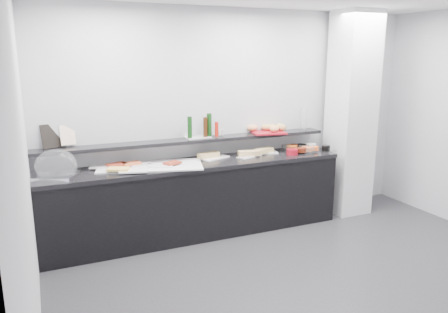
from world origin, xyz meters
name	(u,v)px	position (x,y,z in m)	size (l,w,h in m)	color
ground	(329,287)	(0.00, 0.00, 0.00)	(5.00, 5.00, 0.00)	#2D2D30
back_wall	(239,118)	(0.00, 2.00, 1.35)	(5.00, 0.02, 2.70)	#B7BABF
column	(351,115)	(1.50, 1.65, 1.35)	(0.50, 0.50, 2.70)	white
buffet_cabinet	(197,201)	(-0.70, 1.70, 0.42)	(3.60, 0.60, 0.85)	black
counter_top	(196,164)	(-0.70, 1.70, 0.88)	(3.62, 0.62, 0.05)	black
wall_shelf	(191,141)	(-0.70, 1.88, 1.13)	(3.60, 0.25, 0.04)	black
cloche_base	(50,176)	(-2.31, 1.67, 0.92)	(0.51, 0.34, 0.04)	silver
cloche_dome	(56,166)	(-2.24, 1.67, 1.03)	(0.42, 0.28, 0.34)	white
linen_runner	(151,166)	(-1.24, 1.73, 0.91)	(1.16, 0.55, 0.01)	silver
platter_meat_a	(102,166)	(-1.76, 1.85, 0.92)	(0.26, 0.17, 0.01)	white
food_meat_a	(117,164)	(-1.60, 1.80, 0.94)	(0.22, 0.14, 0.02)	maroon
platter_salmon	(140,164)	(-1.34, 1.80, 0.92)	(0.26, 0.18, 0.01)	silver
food_salmon	(131,163)	(-1.44, 1.79, 0.94)	(0.20, 0.13, 0.02)	#DC5A2D
platter_cheese	(134,170)	(-1.47, 1.54, 0.92)	(0.30, 0.20, 0.01)	white
food_cheese	(118,169)	(-1.63, 1.60, 0.94)	(0.23, 0.14, 0.02)	#F2C75E
platter_meat_b	(160,166)	(-1.16, 1.63, 0.92)	(0.28, 0.19, 0.01)	white
food_meat_b	(172,163)	(-1.01, 1.62, 0.94)	(0.19, 0.12, 0.02)	maroon
sandwich_plate_left	(215,158)	(-0.42, 1.79, 0.91)	(0.36, 0.16, 0.01)	white
sandwich_food_left	(209,155)	(-0.50, 1.81, 0.94)	(0.27, 0.10, 0.06)	tan
tongs_left	(202,159)	(-0.61, 1.73, 0.92)	(0.01, 0.01, 0.16)	#B2B4B9
sandwich_plate_mid	(249,156)	(0.00, 1.70, 0.91)	(0.33, 0.14, 0.01)	silver
sandwich_food_mid	(249,153)	(0.00, 1.71, 0.94)	(0.27, 0.11, 0.06)	tan
tongs_mid	(245,157)	(-0.08, 1.64, 0.92)	(0.01, 0.01, 0.16)	#ACAEB3
sandwich_plate_right	(263,153)	(0.26, 1.81, 0.91)	(0.37, 0.16, 0.01)	white
sandwich_food_right	(264,150)	(0.25, 1.77, 0.94)	(0.25, 0.10, 0.06)	#D8BF71
tongs_right	(253,154)	(0.08, 1.75, 0.92)	(0.01, 0.01, 0.16)	silver
bowl_glass_fruit	(288,148)	(0.63, 1.83, 0.94)	(0.16, 0.16, 0.07)	white
fill_glass_fruit	(292,147)	(0.67, 1.79, 0.95)	(0.14, 0.14, 0.05)	#CB5C1B
bowl_black_jam	(302,147)	(0.84, 1.81, 0.94)	(0.13, 0.13, 0.07)	black
fill_black_jam	(294,146)	(0.74, 1.84, 0.95)	(0.10, 0.10, 0.05)	#5A170C
bowl_glass_cream	(303,147)	(0.84, 1.78, 0.94)	(0.16, 0.16, 0.07)	white
fill_glass_cream	(311,145)	(0.98, 1.80, 0.95)	(0.14, 0.14, 0.05)	white
bowl_red_jam	(292,152)	(0.56, 1.59, 0.94)	(0.15, 0.15, 0.07)	maroon
fill_red_jam	(301,150)	(0.70, 1.60, 0.95)	(0.12, 0.12, 0.05)	#51190B
bowl_glass_salmon	(309,151)	(0.79, 1.57, 0.94)	(0.16, 0.16, 0.07)	white
fill_glass_salmon	(307,149)	(0.80, 1.62, 0.95)	(0.15, 0.15, 0.05)	#CA6331
bowl_black_fruit	(326,148)	(1.09, 1.62, 0.94)	(0.11, 0.11, 0.07)	black
fill_black_fruit	(315,148)	(0.92, 1.61, 0.95)	(0.09, 0.09, 0.05)	orange
framed_print	(53,136)	(-2.24, 1.99, 1.28)	(0.25, 0.02, 0.26)	black
print_art	(68,135)	(-2.09, 1.98, 1.28)	(0.16, 0.00, 0.22)	beige
condiment_tray	(198,137)	(-0.60, 1.91, 1.16)	(0.30, 0.18, 0.01)	silver
bottle_green_a	(190,127)	(-0.71, 1.88, 1.29)	(0.06, 0.06, 0.26)	#0E360F
bottle_brown	(205,127)	(-0.51, 1.88, 1.28)	(0.05, 0.05, 0.24)	#361A09
bottle_green_b	(209,125)	(-0.45, 1.91, 1.30)	(0.06, 0.06, 0.28)	#103B10
bottle_hot	(217,129)	(-0.38, 1.83, 1.25)	(0.04, 0.04, 0.18)	#B71A0D
shaker_salt	(220,133)	(-0.32, 1.89, 1.20)	(0.03, 0.03, 0.07)	white
shaker_pepper	(223,132)	(-0.27, 1.90, 1.20)	(0.03, 0.03, 0.07)	silver
bread_tray	(269,133)	(0.35, 1.84, 1.16)	(0.42, 0.29, 0.02)	maroon
bread_roll_nw	(253,128)	(0.19, 1.98, 1.21)	(0.16, 0.10, 0.08)	#D58C51
bread_roll_n	(267,127)	(0.39, 1.95, 1.21)	(0.16, 0.10, 0.08)	tan
bread_roll_ne	(272,127)	(0.44, 1.92, 1.21)	(0.13, 0.08, 0.08)	tan
bread_roll_s	(274,129)	(0.40, 1.79, 1.21)	(0.15, 0.09, 0.08)	#D78B52
bread_roll_se	(283,128)	(0.55, 1.83, 1.21)	(0.12, 0.08, 0.08)	#B98746
bread_roll_mide	(280,127)	(0.56, 1.92, 1.21)	(0.15, 0.10, 0.08)	tan
carafe	(303,119)	(0.90, 1.88, 1.30)	(0.09, 0.09, 0.30)	white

